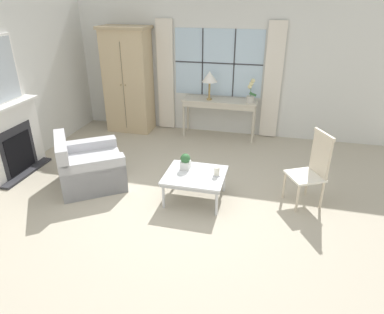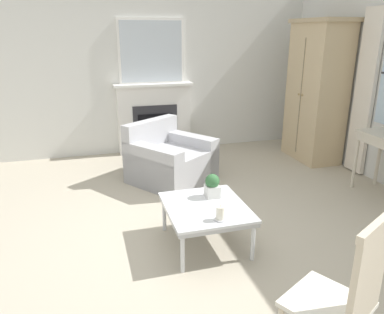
% 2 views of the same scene
% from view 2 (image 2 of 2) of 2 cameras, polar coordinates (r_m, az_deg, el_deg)
% --- Properties ---
extents(ground_plane, '(14.00, 14.00, 0.00)m').
position_cam_2_polar(ground_plane, '(3.91, -1.62, -12.04)').
color(ground_plane, '#B2A893').
extents(wall_left, '(0.06, 7.20, 2.80)m').
position_cam_2_polar(wall_left, '(6.48, -3.35, 13.33)').
color(wall_left, silver).
rests_on(wall_left, ground_plane).
extents(fireplace, '(0.34, 1.31, 2.20)m').
position_cam_2_polar(fireplace, '(6.40, -5.80, 7.00)').
color(fireplace, '#2D2D33').
rests_on(fireplace, ground_plane).
extents(armoire, '(1.02, 0.60, 2.18)m').
position_cam_2_polar(armoire, '(6.27, 18.43, 9.43)').
color(armoire, tan).
rests_on(armoire, ground_plane).
extents(armchair_upholstered, '(1.31, 1.32, 0.82)m').
position_cam_2_polar(armchair_upholstered, '(5.19, -3.38, -0.67)').
color(armchair_upholstered, '#B2B2B7').
rests_on(armchair_upholstered, ground_plane).
extents(side_chair_wooden, '(0.60, 0.60, 1.07)m').
position_cam_2_polar(side_chair_wooden, '(2.43, 22.61, -18.47)').
color(side_chair_wooden, white).
rests_on(side_chair_wooden, ground_plane).
extents(coffee_table, '(0.85, 0.76, 0.42)m').
position_cam_2_polar(coffee_table, '(3.62, 2.10, -8.03)').
color(coffee_table, silver).
rests_on(coffee_table, ground_plane).
extents(potted_plant_small, '(0.14, 0.14, 0.24)m').
position_cam_2_polar(potted_plant_small, '(3.74, 3.11, -4.35)').
color(potted_plant_small, white).
rests_on(potted_plant_small, coffee_table).
extents(pillar_candle, '(0.11, 0.11, 0.14)m').
position_cam_2_polar(pillar_candle, '(3.32, 4.35, -8.62)').
color(pillar_candle, silver).
rests_on(pillar_candle, coffee_table).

